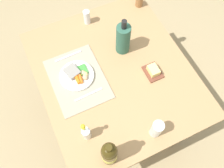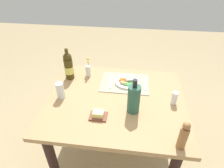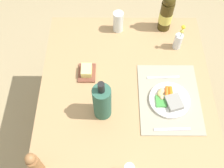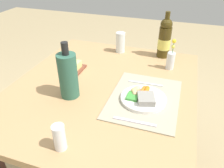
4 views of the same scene
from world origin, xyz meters
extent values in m
plane|color=tan|center=(0.00, 0.00, 0.00)|extent=(8.00, 8.00, 0.00)
cube|color=tan|center=(0.00, 0.00, 0.74)|extent=(1.14, 0.98, 0.04)
cylinder|color=#311E1C|center=(-0.47, -0.39, 0.36)|extent=(0.08, 0.08, 0.72)
cylinder|color=#311E1C|center=(0.47, -0.39, 0.36)|extent=(0.08, 0.08, 0.72)
cylinder|color=#311E1C|center=(0.47, 0.39, 0.36)|extent=(0.08, 0.08, 0.72)
cube|color=#A29B84|center=(-0.06, -0.24, 0.76)|extent=(0.44, 0.34, 0.01)
cylinder|color=white|center=(-0.07, -0.24, 0.77)|extent=(0.22, 0.22, 0.02)
cube|color=gray|center=(-0.10, -0.25, 0.79)|extent=(0.11, 0.10, 0.03)
cylinder|color=orange|center=(-0.04, -0.24, 0.79)|extent=(0.07, 0.03, 0.03)
cylinder|color=orange|center=(-0.03, -0.22, 0.79)|extent=(0.06, 0.03, 0.02)
ellipsoid|color=tan|center=(-0.07, -0.19, 0.79)|extent=(0.03, 0.03, 0.02)
ellipsoid|color=#CCBC71|center=(-0.05, -0.18, 0.79)|extent=(0.04, 0.03, 0.03)
ellipsoid|color=#DDB37E|center=(-0.03, -0.19, 0.79)|extent=(0.04, 0.03, 0.02)
cube|color=green|center=(-0.09, -0.19, 0.78)|extent=(0.07, 0.06, 0.01)
cube|color=silver|center=(-0.24, -0.23, 0.76)|extent=(0.02, 0.19, 0.00)
cube|color=silver|center=(0.08, -0.22, 0.76)|extent=(0.02, 0.19, 0.00)
cube|color=brown|center=(0.11, 0.23, 0.76)|extent=(0.13, 0.10, 0.01)
cube|color=#ECE282|center=(0.11, 0.23, 0.79)|extent=(0.08, 0.06, 0.04)
cylinder|color=silver|center=(0.46, 0.04, 0.82)|extent=(0.06, 0.06, 0.14)
cylinder|color=#A7E1D5|center=(0.46, 0.04, 0.80)|extent=(0.06, 0.06, 0.08)
cylinder|color=#3E3110|center=(0.48, -0.26, 0.86)|extent=(0.08, 0.08, 0.21)
sphere|color=#3E3110|center=(0.48, -0.26, 0.98)|extent=(0.08, 0.08, 0.08)
cylinder|color=#3E3110|center=(0.48, -0.26, 1.02)|extent=(0.03, 0.03, 0.08)
cylinder|color=#E1D55C|center=(0.48, -0.26, 0.85)|extent=(0.08, 0.08, 0.07)
cylinder|color=silver|center=(0.31, -0.32, 0.81)|extent=(0.05, 0.05, 0.11)
cylinder|color=#3F7233|center=(0.31, -0.33, 0.83)|extent=(0.00, 0.00, 0.15)
sphere|color=#E5DB49|center=(0.31, -0.33, 0.90)|extent=(0.02, 0.02, 0.02)
cylinder|color=#3F7233|center=(0.31, -0.33, 0.85)|extent=(0.00, 0.00, 0.18)
sphere|color=yellow|center=(0.31, -0.33, 0.94)|extent=(0.02, 0.02, 0.02)
cylinder|color=#99663A|center=(-0.45, 0.42, 0.84)|extent=(0.05, 0.05, 0.17)
sphere|color=#99663A|center=(-0.45, 0.42, 0.94)|extent=(0.05, 0.05, 0.05)
cylinder|color=#2F5E4B|center=(-0.14, 0.13, 0.87)|extent=(0.09, 0.09, 0.23)
cylinder|color=black|center=(-0.14, 0.13, 1.01)|extent=(0.03, 0.03, 0.06)
cylinder|color=white|center=(-0.47, 0.00, 0.81)|extent=(0.05, 0.05, 0.11)
camera|label=1|loc=(0.66, -0.33, 2.10)|focal=37.28mm
camera|label=2|loc=(-0.12, 1.21, 1.77)|focal=30.24mm
camera|label=3|loc=(-0.78, 0.08, 2.06)|focal=42.89mm
camera|label=4|loc=(-0.95, -0.37, 1.41)|focal=35.24mm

